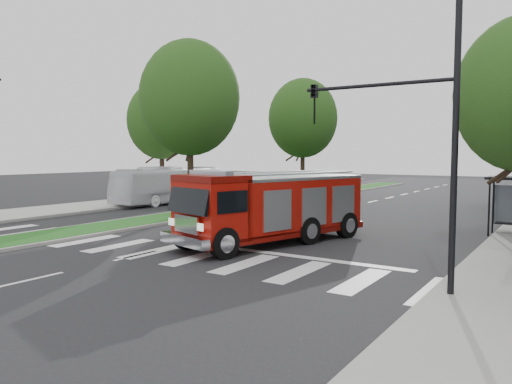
% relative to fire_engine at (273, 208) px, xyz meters
% --- Properties ---
extents(ground, '(140.00, 140.00, 0.00)m').
position_rel_fire_engine_xyz_m(ground, '(-2.75, -0.80, -1.44)').
color(ground, black).
rests_on(ground, ground).
extents(sidewalk_left, '(5.00, 80.00, 0.15)m').
position_rel_fire_engine_xyz_m(sidewalk_left, '(-17.25, 9.20, -1.37)').
color(sidewalk_left, gray).
rests_on(sidewalk_left, ground).
extents(median, '(3.00, 50.00, 0.15)m').
position_rel_fire_engine_xyz_m(median, '(-8.75, 17.20, -1.37)').
color(median, gray).
rests_on(median, ground).
extents(tree_median_near, '(5.80, 5.80, 10.16)m').
position_rel_fire_engine_xyz_m(tree_median_near, '(-8.75, 5.20, 5.37)').
color(tree_median_near, black).
rests_on(tree_median_near, ground).
extents(tree_median_far, '(5.60, 5.60, 9.72)m').
position_rel_fire_engine_xyz_m(tree_median_far, '(-8.75, 19.20, 5.04)').
color(tree_median_far, black).
rests_on(tree_median_far, ground).
extents(tree_left_mid, '(5.20, 5.20, 9.16)m').
position_rel_fire_engine_xyz_m(tree_left_mid, '(-16.75, 11.20, 4.72)').
color(tree_left_mid, black).
rests_on(tree_left_mid, ground).
extents(streetlight_right_near, '(4.08, 0.22, 8.00)m').
position_rel_fire_engine_xyz_m(streetlight_right_near, '(6.86, -4.30, 3.22)').
color(streetlight_right_near, black).
rests_on(streetlight_right_near, ground).
extents(fire_engine, '(4.82, 9.06, 3.01)m').
position_rel_fire_engine_xyz_m(fire_engine, '(0.00, 0.00, 0.00)').
color(fire_engine, '#5E0905').
rests_on(fire_engine, ground).
extents(city_bus, '(2.29, 9.64, 2.68)m').
position_rel_fire_engine_xyz_m(city_bus, '(-14.75, 9.87, -0.10)').
color(city_bus, white).
rests_on(city_bus, ground).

